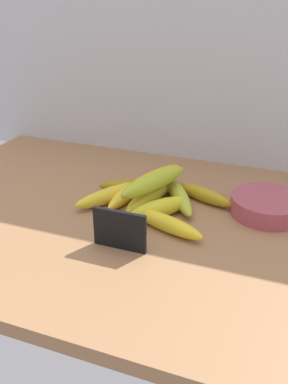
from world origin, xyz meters
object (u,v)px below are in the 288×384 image
(banana_0, at_px, (141,187))
(banana_9, at_px, (154,182))
(banana_2, at_px, (150,195))
(banana_3, at_px, (160,208))
(banana_7, at_px, (179,196))
(banana_8, at_px, (152,180))
(chalkboard_sign, at_px, (120,231))
(banana_5, at_px, (167,223))
(banana_4, at_px, (128,193))
(banana_6, at_px, (204,195))
(banana_1, at_px, (113,194))
(fruit_bowl, at_px, (267,205))

(banana_0, xyz_separation_m, banana_9, (0.05, -0.05, 0.04))
(banana_2, relative_size, banana_3, 1.27)
(banana_0, height_order, banana_7, banana_0)
(banana_8, distance_m, banana_9, 0.01)
(banana_8, bearing_deg, banana_7, 26.63)
(banana_9, bearing_deg, banana_7, 35.81)
(banana_3, height_order, banana_9, banana_9)
(banana_8, bearing_deg, chalkboard_sign, -89.10)
(banana_0, distance_m, banana_2, 0.05)
(banana_5, relative_size, banana_9, 0.86)
(banana_4, distance_m, banana_7, 0.12)
(chalkboard_sign, xyz_separation_m, banana_6, (0.11, 0.26, -0.02))
(banana_9, bearing_deg, banana_6, 32.16)
(banana_1, bearing_deg, banana_7, 18.63)
(banana_6, height_order, banana_9, banana_9)
(banana_1, xyz_separation_m, banana_4, (0.03, 0.02, -0.00))
(banana_3, height_order, banana_4, banana_3)
(banana_1, xyz_separation_m, banana_5, (0.16, -0.08, -0.00))
(banana_8, bearing_deg, banana_3, -54.53)
(banana_0, bearing_deg, banana_9, -42.55)
(chalkboard_sign, height_order, banana_2, chalkboard_sign)
(banana_2, height_order, banana_9, banana_9)
(banana_2, xyz_separation_m, banana_6, (0.12, 0.06, -0.00))
(banana_1, distance_m, banana_9, 0.11)
(chalkboard_sign, xyz_separation_m, banana_9, (0.00, 0.19, 0.02))
(banana_1, bearing_deg, banana_0, 50.61)
(fruit_bowl, relative_size, banana_3, 1.07)
(banana_9, bearing_deg, banana_8, 127.51)
(banana_5, bearing_deg, banana_2, 125.52)
(chalkboard_sign, height_order, banana_5, chalkboard_sign)
(banana_1, xyz_separation_m, banana_3, (0.13, -0.03, 0.00))
(banana_4, relative_size, banana_9, 0.86)
(banana_0, height_order, banana_8, banana_8)
(banana_2, bearing_deg, banana_6, 25.78)
(chalkboard_sign, xyz_separation_m, banana_2, (-0.01, 0.20, -0.02))
(banana_4, distance_m, banana_8, 0.08)
(banana_0, distance_m, banana_9, 0.08)
(banana_3, relative_size, banana_7, 0.78)
(banana_6, relative_size, banana_7, 0.82)
(banana_2, height_order, banana_3, same)
(chalkboard_sign, height_order, banana_9, same)
(banana_2, distance_m, banana_3, 0.07)
(banana_0, bearing_deg, banana_1, -129.39)
(banana_1, bearing_deg, banana_9, 7.62)
(banana_5, relative_size, banana_7, 0.90)
(banana_1, height_order, banana_4, banana_1)
(banana_5, distance_m, banana_7, 0.13)
(fruit_bowl, relative_size, banana_9, 0.79)
(banana_0, xyz_separation_m, banana_1, (-0.05, -0.06, -0.00))
(banana_5, bearing_deg, chalkboard_sign, -125.31)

